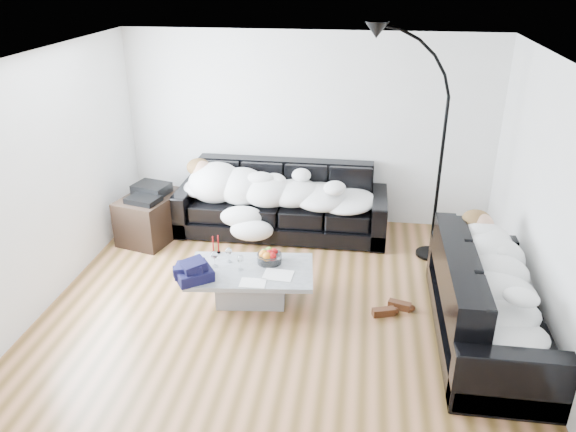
# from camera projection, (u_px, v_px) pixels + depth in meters

# --- Properties ---
(ground) EXTENTS (5.00, 5.00, 0.00)m
(ground) POSITION_uv_depth(u_px,v_px,m) (284.00, 302.00, 6.11)
(ground) COLOR brown
(ground) RESTS_ON ground
(wall_back) EXTENTS (5.00, 0.02, 2.60)m
(wall_back) POSITION_uv_depth(u_px,v_px,m) (308.00, 130.00, 7.60)
(wall_back) COLOR silver
(wall_back) RESTS_ON ground
(wall_left) EXTENTS (0.02, 4.50, 2.60)m
(wall_left) POSITION_uv_depth(u_px,v_px,m) (49.00, 179.00, 5.89)
(wall_left) COLOR silver
(wall_left) RESTS_ON ground
(wall_right) EXTENTS (0.02, 4.50, 2.60)m
(wall_right) POSITION_uv_depth(u_px,v_px,m) (548.00, 206.00, 5.25)
(wall_right) COLOR silver
(wall_right) RESTS_ON ground
(ceiling) EXTENTS (5.00, 5.00, 0.00)m
(ceiling) POSITION_uv_depth(u_px,v_px,m) (283.00, 58.00, 5.03)
(ceiling) COLOR white
(ceiling) RESTS_ON ground
(sofa_back) EXTENTS (2.79, 0.97, 0.91)m
(sofa_back) POSITION_uv_depth(u_px,v_px,m) (281.00, 201.00, 7.52)
(sofa_back) COLOR black
(sofa_back) RESTS_ON ground
(sofa_right) EXTENTS (0.96, 2.25, 0.91)m
(sofa_right) POSITION_uv_depth(u_px,v_px,m) (491.00, 298.00, 5.36)
(sofa_right) COLOR black
(sofa_right) RESTS_ON ground
(sleeper_back) EXTENTS (2.36, 0.82, 0.47)m
(sleeper_back) POSITION_uv_depth(u_px,v_px,m) (281.00, 188.00, 7.39)
(sleeper_back) COLOR white
(sleeper_back) RESTS_ON sofa_back
(sleeper_right) EXTENTS (0.81, 1.93, 0.47)m
(sleeper_right) POSITION_uv_depth(u_px,v_px,m) (494.00, 280.00, 5.28)
(sleeper_right) COLOR white
(sleeper_right) RESTS_ON sofa_right
(teal_cushion) EXTENTS (0.42, 0.38, 0.20)m
(teal_cushion) POSITION_uv_depth(u_px,v_px,m) (477.00, 240.00, 5.89)
(teal_cushion) COLOR #0B5231
(teal_cushion) RESTS_ON sofa_right
(coffee_table) EXTENTS (1.40, 0.92, 0.39)m
(coffee_table) POSITION_uv_depth(u_px,v_px,m) (251.00, 285.00, 6.07)
(coffee_table) COLOR #939699
(coffee_table) RESTS_ON ground
(fruit_bowl) EXTENTS (0.28, 0.28, 0.16)m
(fruit_bowl) POSITION_uv_depth(u_px,v_px,m) (269.00, 256.00, 6.10)
(fruit_bowl) COLOR white
(fruit_bowl) RESTS_ON coffee_table
(wine_glass_a) EXTENTS (0.09, 0.09, 0.17)m
(wine_glass_a) POSITION_uv_depth(u_px,v_px,m) (229.00, 255.00, 6.11)
(wine_glass_a) COLOR white
(wine_glass_a) RESTS_ON coffee_table
(wine_glass_b) EXTENTS (0.09, 0.09, 0.18)m
(wine_glass_b) POSITION_uv_depth(u_px,v_px,m) (215.00, 259.00, 6.01)
(wine_glass_b) COLOR white
(wine_glass_b) RESTS_ON coffee_table
(wine_glass_c) EXTENTS (0.08, 0.08, 0.18)m
(wine_glass_c) POSITION_uv_depth(u_px,v_px,m) (240.00, 263.00, 5.95)
(wine_glass_c) COLOR white
(wine_glass_c) RESTS_ON coffee_table
(candle_left) EXTENTS (0.05, 0.05, 0.22)m
(candle_left) POSITION_uv_depth(u_px,v_px,m) (213.00, 245.00, 6.26)
(candle_left) COLOR maroon
(candle_left) RESTS_ON coffee_table
(candle_right) EXTENTS (0.05, 0.05, 0.22)m
(candle_right) POSITION_uv_depth(u_px,v_px,m) (218.00, 245.00, 6.28)
(candle_right) COLOR maroon
(candle_right) RESTS_ON coffee_table
(newspaper_a) EXTENTS (0.32, 0.26, 0.01)m
(newspaper_a) POSITION_uv_depth(u_px,v_px,m) (278.00, 275.00, 5.88)
(newspaper_a) COLOR silver
(newspaper_a) RESTS_ON coffee_table
(newspaper_b) EXTENTS (0.27, 0.20, 0.01)m
(newspaper_b) POSITION_uv_depth(u_px,v_px,m) (253.00, 283.00, 5.73)
(newspaper_b) COLOR silver
(newspaper_b) RESTS_ON coffee_table
(navy_jacket) EXTENTS (0.49, 0.47, 0.19)m
(navy_jacket) POSITION_uv_depth(u_px,v_px,m) (192.00, 264.00, 5.74)
(navy_jacket) COLOR black
(navy_jacket) RESTS_ON coffee_table
(shoes) EXTENTS (0.43, 0.33, 0.09)m
(shoes) POSITION_uv_depth(u_px,v_px,m) (391.00, 308.00, 5.92)
(shoes) COLOR #472311
(shoes) RESTS_ON ground
(av_cabinet) EXTENTS (0.80, 0.99, 0.60)m
(av_cabinet) POSITION_uv_depth(u_px,v_px,m) (152.00, 217.00, 7.42)
(av_cabinet) COLOR black
(av_cabinet) RESTS_ON ground
(stereo) EXTENTS (0.51, 0.44, 0.13)m
(stereo) POSITION_uv_depth(u_px,v_px,m) (149.00, 191.00, 7.27)
(stereo) COLOR black
(stereo) RESTS_ON av_cabinet
(floor_lamp) EXTENTS (0.94, 0.52, 2.45)m
(floor_lamp) POSITION_uv_depth(u_px,v_px,m) (441.00, 163.00, 6.58)
(floor_lamp) COLOR black
(floor_lamp) RESTS_ON ground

